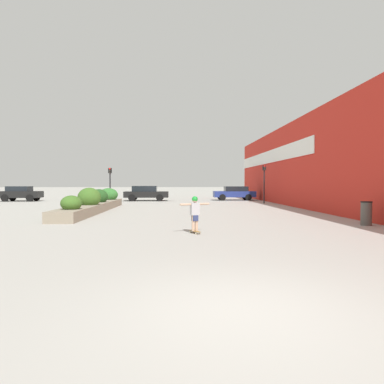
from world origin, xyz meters
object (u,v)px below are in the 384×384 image
(car_leftmost, at_px, (146,193))
(traffic_light_right, at_px, (264,178))
(trash_bin, at_px, (366,213))
(car_center_right, at_px, (235,193))
(car_rightmost, at_px, (350,193))
(skateboard, at_px, (195,231))
(traffic_light_left, at_px, (110,179))
(skateboarder, at_px, (195,210))
(car_center_left, at_px, (21,193))

(car_leftmost, height_order, traffic_light_right, traffic_light_right)
(car_leftmost, bearing_deg, trash_bin, 28.60)
(car_leftmost, xyz_separation_m, car_center_right, (9.46, 0.86, -0.03))
(car_rightmost, bearing_deg, car_leftmost, 85.83)
(skateboard, distance_m, traffic_light_left, 18.73)
(car_leftmost, distance_m, car_rightmost, 21.03)
(skateboarder, bearing_deg, car_leftmost, 75.43)
(skateboard, xyz_separation_m, trash_bin, (7.65, 2.06, 0.46))
(skateboard, height_order, trash_bin, trash_bin)
(car_leftmost, xyz_separation_m, traffic_light_left, (-2.58, -5.81, 1.36))
(car_center_left, distance_m, car_rightmost, 33.76)
(car_center_right, relative_size, car_rightmost, 1.11)
(traffic_light_right, bearing_deg, skateboard, -111.74)
(skateboard, distance_m, car_leftmost, 23.59)
(skateboard, xyz_separation_m, skateboarder, (0.00, 0.00, 0.80))
(car_leftmost, distance_m, car_center_right, 9.50)
(skateboarder, height_order, traffic_light_right, traffic_light_right)
(skateboarder, distance_m, car_leftmost, 23.58)
(car_center_left, bearing_deg, skateboard, 35.84)
(car_center_left, bearing_deg, trash_bin, 49.16)
(traffic_light_left, height_order, traffic_light_right, traffic_light_right)
(trash_bin, xyz_separation_m, traffic_light_right, (-0.40, 16.12, 1.83))
(trash_bin, bearing_deg, car_leftmost, 118.60)
(skateboard, height_order, car_leftmost, car_leftmost)
(traffic_light_left, bearing_deg, car_center_left, 151.01)
(skateboarder, distance_m, trash_bin, 7.93)
(trash_bin, distance_m, car_center_right, 22.15)
(skateboard, bearing_deg, skateboarder, 65.89)
(skateboard, bearing_deg, traffic_light_right, 44.15)
(skateboard, xyz_separation_m, car_center_right, (5.55, 24.11, 0.73))
(traffic_light_right, bearing_deg, skateboarder, -111.74)
(trash_bin, xyz_separation_m, car_rightmost, (9.42, 19.66, 0.26))
(car_leftmost, relative_size, traffic_light_right, 1.32)
(traffic_light_right, bearing_deg, car_center_left, 168.41)
(car_center_right, bearing_deg, skateboarder, 167.04)
(car_leftmost, bearing_deg, traffic_light_right, 65.54)
(skateboard, height_order, car_rightmost, car_rightmost)
(car_rightmost, xyz_separation_m, traffic_light_left, (-23.56, -4.28, 1.39))
(car_rightmost, bearing_deg, traffic_light_left, 100.30)
(skateboard, relative_size, car_rightmost, 0.17)
(skateboarder, xyz_separation_m, car_rightmost, (17.07, 21.72, -0.08))
(car_rightmost, height_order, traffic_light_left, traffic_light_left)
(trash_bin, xyz_separation_m, car_center_left, (-24.32, 21.02, 0.29))
(car_center_left, bearing_deg, car_leftmost, 90.77)
(car_center_left, bearing_deg, car_center_right, 92.65)
(traffic_light_left, bearing_deg, car_rightmost, 10.30)
(skateboarder, height_order, car_rightmost, car_rightmost)
(car_center_right, xyz_separation_m, traffic_light_left, (-12.04, -6.67, 1.39))
(car_leftmost, height_order, car_center_left, car_leftmost)
(skateboarder, relative_size, traffic_light_right, 0.37)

